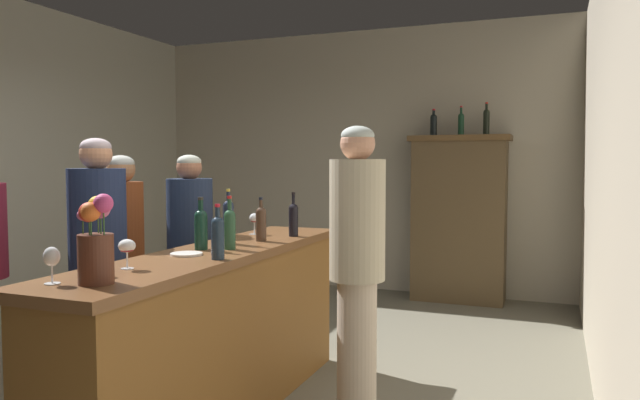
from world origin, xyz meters
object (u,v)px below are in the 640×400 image
wine_bottle_syrah (293,218)px  bartender (357,262)px  bar_counter (216,335)px  wine_bottle_chardonnay (201,227)px  patron_in_navy (122,246)px  wine_glass_spare (127,247)px  display_bottle_midleft (461,123)px  wine_bottle_pinot (230,227)px  display_bottle_left (434,124)px  wine_glass_mid (93,249)px  patron_near_entrance (98,258)px  display_cabinet (459,215)px  wine_bottle_malbec (229,220)px  wine_bottle_merlot (261,222)px  flower_arrangement (96,240)px  wine_glass_rear (52,258)px  patron_in_grey (190,253)px  wine_glass_front (254,219)px  display_bottle_center (486,121)px  wine_bottle_rose (218,235)px

wine_bottle_syrah → bartender: 0.85m
bar_counter → bartender: (0.78, 0.19, 0.44)m
wine_bottle_chardonnay → patron_in_navy: bearing=148.9°
wine_glass_spare → display_bottle_midleft: size_ratio=0.45×
wine_bottle_pinot → display_bottle_left: display_bottle_left is taller
wine_glass_mid → patron_in_navy: size_ratio=0.10×
wine_bottle_syrah → wine_bottle_chardonnay: wine_bottle_chardonnay is taller
wine_glass_spare → patron_near_entrance: bearing=139.4°
wine_glass_mid → bar_counter: bearing=83.0°
display_cabinet → wine_bottle_malbec: bearing=-105.4°
wine_bottle_merlot → patron_in_navy: patron_in_navy is taller
flower_arrangement → wine_glass_rear: bearing=-157.7°
wine_bottle_chardonnay → patron_in_grey: 0.86m
wine_glass_rear → display_bottle_left: (0.67, 4.59, 0.80)m
wine_glass_front → patron_in_navy: patron_in_navy is taller
wine_bottle_pinot → wine_glass_spare: 0.74m
bar_counter → patron_in_navy: patron_in_navy is taller
patron_in_grey → patron_near_entrance: (-0.22, -0.66, 0.05)m
wine_bottle_pinot → flower_arrangement: (-0.01, -1.05, 0.05)m
display_cabinet → display_bottle_midleft: (0.01, 0.00, 0.98)m
flower_arrangement → patron_in_navy: (-1.26, 1.66, -0.31)m
wine_glass_mid → patron_near_entrance: (-0.70, 0.81, -0.20)m
wine_bottle_malbec → wine_glass_front: bearing=98.6°
bartender → patron_in_navy: bearing=-22.4°
patron_near_entrance → wine_bottle_pinot: bearing=-7.6°
wine_bottle_syrah → patron_in_navy: (-1.36, -0.08, -0.25)m
patron_in_navy → bartender: (1.99, -0.47, 0.08)m
display_cabinet → wine_bottle_syrah: display_cabinet is taller
wine_bottle_malbec → wine_bottle_chardonnay: bearing=-93.6°
wine_bottle_malbec → flower_arrangement: flower_arrangement is taller
wine_glass_rear → patron_in_grey: bearing=105.6°
display_cabinet → patron_near_entrance: size_ratio=1.08×
display_cabinet → wine_bottle_syrah: 2.88m
wine_bottle_malbec → display_bottle_center: display_bottle_center is taller
display_bottle_center → patron_in_navy: (-2.30, -2.86, -1.06)m
wine_glass_mid → patron_near_entrance: bearing=130.8°
display_cabinet → display_bottle_center: size_ratio=5.21×
bar_counter → wine_glass_front: wine_glass_front is taller
wine_glass_mid → wine_glass_rear: bearing=-92.8°
wine_bottle_chardonnay → wine_glass_spare: bearing=-88.1°
wine_bottle_pinot → patron_in_navy: patron_in_navy is taller
display_cabinet → flower_arrangement: 4.60m
wine_glass_mid → wine_glass_spare: wine_glass_mid is taller
wine_bottle_pinot → wine_glass_front: (-0.20, 0.68, -0.02)m
wine_bottle_pinot → display_bottle_center: 3.71m
wine_bottle_merlot → flower_arrangement: (-0.01, -1.44, 0.06)m
bar_counter → display_bottle_midleft: (0.84, 3.53, 1.40)m
flower_arrangement → wine_glass_mid: bearing=135.8°
wine_bottle_malbec → wine_bottle_rose: bearing=-65.0°
wine_glass_front → flower_arrangement: 1.74m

